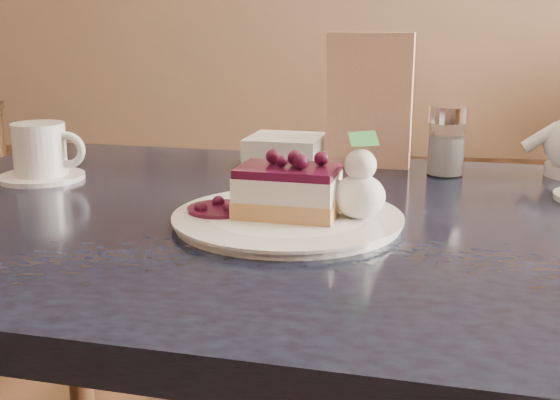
# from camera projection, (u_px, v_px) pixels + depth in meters

# --- Properties ---
(main_table) EXTENTS (1.37, 0.99, 0.81)m
(main_table) POSITION_uv_depth(u_px,v_px,m) (297.00, 271.00, 0.98)
(main_table) COLOR black
(main_table) RESTS_ON ground
(dessert_plate) EXTENTS (0.29, 0.29, 0.01)m
(dessert_plate) POSITION_uv_depth(u_px,v_px,m) (288.00, 219.00, 0.91)
(dessert_plate) COLOR white
(dessert_plate) RESTS_ON main_table
(cheesecake_slice) EXTENTS (0.14, 0.10, 0.06)m
(cheesecake_slice) POSITION_uv_depth(u_px,v_px,m) (288.00, 191.00, 0.90)
(cheesecake_slice) COLOR tan
(cheesecake_slice) RESTS_ON dessert_plate
(whipped_cream) EXTENTS (0.07, 0.07, 0.06)m
(whipped_cream) POSITION_uv_depth(u_px,v_px,m) (360.00, 196.00, 0.89)
(whipped_cream) COLOR white
(whipped_cream) RESTS_ON dessert_plate
(berry_sauce) EXTENTS (0.09, 0.09, 0.01)m
(berry_sauce) POSITION_uv_depth(u_px,v_px,m) (220.00, 209.00, 0.93)
(berry_sauce) COLOR black
(berry_sauce) RESTS_ON dessert_plate
(coffee_set) EXTENTS (0.15, 0.14, 0.09)m
(coffee_set) POSITION_uv_depth(u_px,v_px,m) (42.00, 154.00, 1.15)
(coffee_set) COLOR white
(coffee_set) RESTS_ON main_table
(menu_card) EXTENTS (0.15, 0.05, 0.24)m
(menu_card) POSITION_uv_depth(u_px,v_px,m) (369.00, 101.00, 1.24)
(menu_card) COLOR white
(menu_card) RESTS_ON main_table
(sugar_shaker) EXTENTS (0.06, 0.06, 0.12)m
(sugar_shaker) POSITION_uv_depth(u_px,v_px,m) (447.00, 140.00, 1.18)
(sugar_shaker) COLOR white
(sugar_shaker) RESTS_ON main_table
(napkin_stack) EXTENTS (0.14, 0.14, 0.05)m
(napkin_stack) POSITION_uv_depth(u_px,v_px,m) (285.00, 151.00, 1.27)
(napkin_stack) COLOR white
(napkin_stack) RESTS_ON main_table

